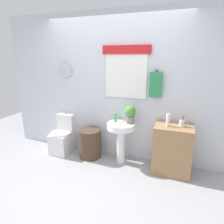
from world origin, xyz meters
The scene contains 11 objects.
ground_plane centered at (0.00, 0.00, 0.00)m, with size 8.00×8.00×0.00m, color #A3A3A8.
back_wall centered at (0.00, 1.15, 1.31)m, with size 4.40×0.18×2.60m.
toilet centered at (-0.98, 0.88, 0.29)m, with size 0.38×0.51×0.76m.
laundry_hamper centered at (-0.38, 0.85, 0.27)m, with size 0.41×0.41×0.54m, color #4C3828.
pedestal_sink centered at (0.23, 0.85, 0.55)m, with size 0.49×0.49×0.74m.
faucet centered at (0.23, 0.97, 0.79)m, with size 0.03×0.03×0.10m, color silver.
wooden_cabinet centered at (1.10, 0.85, 0.40)m, with size 0.59×0.44×0.80m, color #9E754C.
soap_bottle centered at (0.11, 0.90, 0.82)m, with size 0.05×0.05×0.15m, color green.
potted_plant centered at (0.37, 0.91, 0.91)m, with size 0.19×0.19×0.30m.
lotion_bottle centered at (0.99, 0.81, 0.90)m, with size 0.05×0.05×0.20m, color white.
toothbrush_cup centered at (1.20, 0.87, 0.85)m, with size 0.08×0.08×0.19m.
Camera 1 is at (1.16, -2.16, 1.84)m, focal length 31.21 mm.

